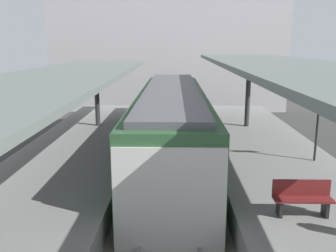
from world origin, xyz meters
The scene contains 12 objects.
ground_plane centered at (0.00, 0.00, 0.00)m, with size 80.00×80.00×0.00m, color #383835.
platform_left centered at (-3.80, 0.00, 0.50)m, with size 4.40×28.00×1.00m, color gray.
platform_right centered at (3.80, 0.00, 0.50)m, with size 4.40×28.00×1.00m, color gray.
track_ballast centered at (0.00, 0.00, 0.10)m, with size 3.20×28.00×0.20m, color #59544C.
rail_near_side centered at (-0.72, 0.00, 0.27)m, with size 0.08×28.00×0.14m, color slate.
rail_far_side centered at (0.72, 0.00, 0.27)m, with size 0.08×28.00×0.14m, color slate.
commuter_train centered at (0.00, 4.58, 1.73)m, with size 2.78×14.49×3.10m.
canopy_left centered at (-3.80, 1.40, 3.97)m, with size 4.18×21.00×3.09m.
canopy_right centered at (3.80, 1.40, 4.34)m, with size 4.18×21.00×3.46m.
platform_bench centered at (3.21, -2.23, 1.46)m, with size 1.40×0.41×0.86m.
platform_sign centered at (5.14, 2.06, 2.62)m, with size 0.90×0.08×2.21m.
station_building_backdrop centered at (-0.36, 20.00, 5.50)m, with size 18.00×6.00×11.00m, color #B7B2B7.
Camera 1 is at (0.10, -10.51, 5.07)m, focal length 38.99 mm.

